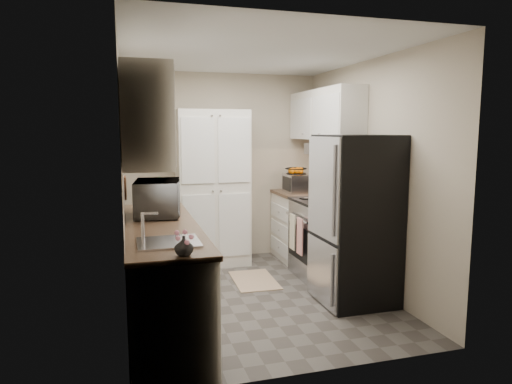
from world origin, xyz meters
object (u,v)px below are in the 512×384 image
Objects in this scene: pantry_cabinet at (212,188)px; toaster_oven at (298,183)px; microwave at (158,198)px; refrigerator at (356,220)px; electric_range at (325,238)px; wine_bottle at (140,196)px.

pantry_cabinet is 4.70× the size of toaster_oven.
toaster_oven is (1.92, 1.19, -0.05)m from microwave.
refrigerator is (1.14, -1.73, -0.15)m from pantry_cabinet.
toaster_oven is at bearing -51.91° from microwave.
refrigerator reaches higher than toaster_oven.
pantry_cabinet reaches higher than microwave.
electric_range is at bearing 87.52° from refrigerator.
electric_range is 4.28× the size of wine_bottle.
microwave is 2.26m from toaster_oven.
refrigerator is at bearing -56.54° from pantry_cabinet.
microwave is 2.35× the size of wine_bottle.
refrigerator is 2.74× the size of microwave.
wine_bottle is (-0.94, -0.87, 0.05)m from pantry_cabinet.
wine_bottle reaches higher than electric_range.
microwave is at bearing -120.77° from pantry_cabinet.
refrigerator reaches higher than electric_range.
refrigerator reaches higher than wine_bottle.
microwave is 0.47m from wine_bottle.
toaster_oven is (-0.03, 0.80, 0.57)m from electric_range.
pantry_cabinet is 2.07m from refrigerator.
pantry_cabinet is 1.28m from wine_bottle.
wine_bottle is (-2.08, 0.85, 0.20)m from refrigerator.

